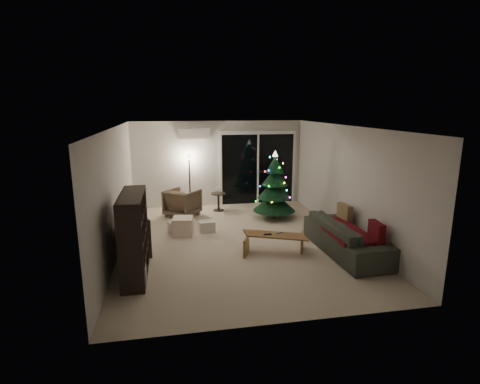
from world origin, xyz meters
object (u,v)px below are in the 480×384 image
(media_cabinet, at_px, (131,232))
(sofa, at_px, (347,237))
(armchair, at_px, (182,203))
(coffee_table, at_px, (275,243))
(bookshelf, at_px, (123,236))
(christmas_tree, at_px, (275,185))

(media_cabinet, xyz_separation_m, sofa, (4.30, -0.94, -0.05))
(armchair, relative_size, coffee_table, 0.65)
(bookshelf, relative_size, coffee_table, 1.19)
(christmas_tree, bearing_deg, sofa, -73.43)
(media_cabinet, bearing_deg, christmas_tree, 6.46)
(coffee_table, bearing_deg, armchair, 143.04)
(sofa, height_order, christmas_tree, christmas_tree)
(armchair, xyz_separation_m, sofa, (3.17, -3.28, -0.03))
(coffee_table, bearing_deg, christmas_tree, 97.62)
(sofa, bearing_deg, coffee_table, 77.17)
(coffee_table, relative_size, christmas_tree, 0.69)
(bookshelf, bearing_deg, media_cabinet, 75.31)
(coffee_table, xyz_separation_m, christmas_tree, (0.65, 2.36, 0.71))
(armchair, bearing_deg, christmas_tree, -157.73)
(bookshelf, bearing_deg, armchair, 57.78)
(bookshelf, height_order, sofa, bookshelf)
(bookshelf, distance_m, armchair, 3.77)
(media_cabinet, relative_size, sofa, 0.54)
(bookshelf, xyz_separation_m, christmas_tree, (3.52, 2.92, 0.16))
(sofa, bearing_deg, bookshelf, 91.57)
(armchair, xyz_separation_m, christmas_tree, (2.39, -0.66, 0.54))
(sofa, bearing_deg, armchair, 41.67)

